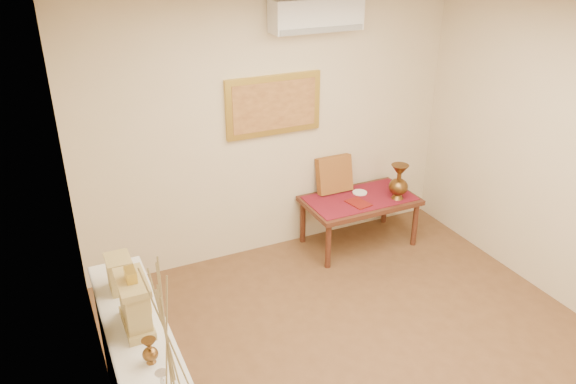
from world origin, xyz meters
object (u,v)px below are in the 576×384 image
white_vase (170,367)px  brass_urn_tall (399,178)px  wooden_chest (120,273)px  low_table (360,204)px  mantel_clock (135,303)px

white_vase → brass_urn_tall: bearing=39.7°
white_vase → wooden_chest: size_ratio=4.30×
brass_urn_tall → low_table: 0.50m
mantel_clock → wooden_chest: mantel_clock is taller
mantel_clock → low_table: (2.66, 1.68, -0.67)m
mantel_clock → brass_urn_tall: bearing=26.5°
white_vase → low_table: size_ratio=0.87×
mantel_clock → wooden_chest: bearing=92.1°
brass_urn_tall → mantel_clock: (-3.02, -1.51, 0.36)m
brass_urn_tall → wooden_chest: size_ratio=1.92×
low_table → mantel_clock: bearing=-147.7°
low_table → brass_urn_tall: bearing=-26.1°
white_vase → mantel_clock: white_vase is taller
white_vase → low_table: bearing=45.2°
white_vase → wooden_chest: 1.51m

